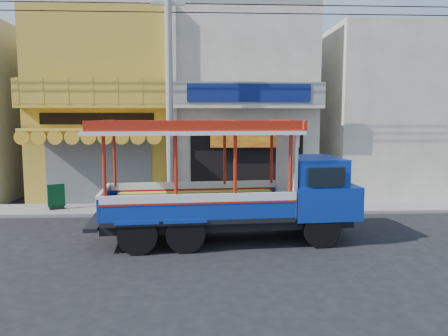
% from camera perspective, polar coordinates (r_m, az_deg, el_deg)
% --- Properties ---
extents(ground, '(90.00, 90.00, 0.00)m').
position_cam_1_polar(ground, '(13.22, -3.55, -9.17)').
color(ground, black).
rests_on(ground, ground).
extents(sidewalk, '(30.00, 2.00, 0.12)m').
position_cam_1_polar(sidewalk, '(17.09, -3.41, -5.34)').
color(sidewalk, slate).
rests_on(sidewalk, ground).
extents(shophouse_left, '(6.00, 7.50, 8.24)m').
position_cam_1_polar(shophouse_left, '(21.11, -14.41, 7.79)').
color(shophouse_left, gold).
rests_on(shophouse_left, ground).
extents(shophouse_right, '(6.00, 6.75, 8.24)m').
position_cam_1_polar(shophouse_right, '(20.78, 2.19, 8.01)').
color(shophouse_right, '#B0A890').
rests_on(shophouse_right, ground).
extents(party_pilaster, '(0.35, 0.30, 8.00)m').
position_cam_1_polar(party_pilaster, '(17.62, -6.75, 7.88)').
color(party_pilaster, '#B0A890').
rests_on(party_pilaster, ground).
extents(filler_building_right, '(6.00, 6.00, 7.60)m').
position_cam_1_polar(filler_building_right, '(22.53, 20.33, 6.71)').
color(filler_building_right, '#B0A890').
rests_on(filler_building_right, ground).
extents(utility_pole, '(28.00, 0.26, 9.00)m').
position_cam_1_polar(utility_pole, '(16.12, -6.64, 11.68)').
color(utility_pole, gray).
rests_on(utility_pole, ground).
extents(songthaew_truck, '(7.69, 3.00, 3.51)m').
position_cam_1_polar(songthaew_truck, '(12.70, 2.69, -1.99)').
color(songthaew_truck, black).
rests_on(songthaew_truck, ground).
extents(green_sign, '(0.60, 0.47, 0.96)m').
position_cam_1_polar(green_sign, '(17.84, -21.04, -3.75)').
color(green_sign, black).
rests_on(green_sign, sidewalk).
extents(potted_plant_a, '(1.07, 1.10, 0.93)m').
position_cam_1_polar(potted_plant_a, '(16.91, 3.70, -3.66)').
color(potted_plant_a, '#1D5C1A').
rests_on(potted_plant_a, sidewalk).
extents(potted_plant_b, '(0.76, 0.74, 1.07)m').
position_cam_1_polar(potted_plant_b, '(16.67, 7.30, -3.60)').
color(potted_plant_b, '#1D5C1A').
rests_on(potted_plant_b, sidewalk).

